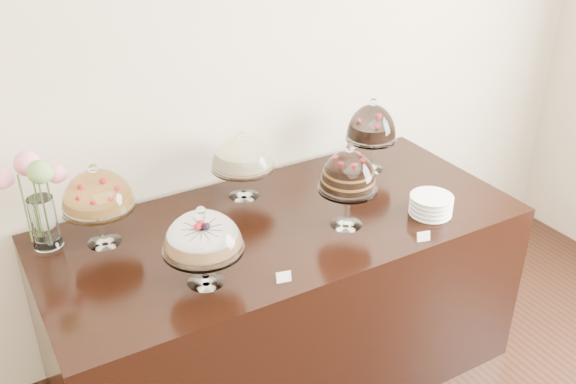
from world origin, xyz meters
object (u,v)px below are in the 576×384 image
flower_vase (37,194)px  display_counter (283,300)px  cake_stand_sugar_sponge (203,236)px  cake_stand_cheesecake (243,156)px  cake_stand_fruit_tart (97,193)px  plate_stack (431,205)px  cake_stand_choco_layer (348,174)px  cake_stand_dark_choco (372,126)px

flower_vase → display_counter: bearing=-19.3°
cake_stand_sugar_sponge → cake_stand_cheesecake: size_ratio=1.00×
cake_stand_fruit_tart → flower_vase: bearing=155.5°
flower_vase → cake_stand_cheesecake: bearing=-1.6°
display_counter → plate_stack: 0.85m
cake_stand_sugar_sponge → cake_stand_cheesecake: same height
cake_stand_cheesecake → flower_vase: 0.94m
cake_stand_fruit_tart → flower_vase: flower_vase is taller
cake_stand_cheesecake → plate_stack: size_ratio=1.77×
display_counter → cake_stand_cheesecake: cake_stand_cheesecake is taller
display_counter → flower_vase: 1.25m
cake_stand_sugar_sponge → cake_stand_cheesecake: (0.45, 0.56, 0.00)m
flower_vase → cake_stand_choco_layer: bearing=-22.5°
display_counter → plate_stack: size_ratio=11.35×
plate_stack → cake_stand_cheesecake: bearing=138.4°
cake_stand_sugar_sponge → plate_stack: cake_stand_sugar_sponge is taller
cake_stand_dark_choco → cake_stand_cheesecake: bearing=174.8°
display_counter → plate_stack: plate_stack is taller
cake_stand_dark_choco → cake_stand_sugar_sponge: bearing=-156.9°
cake_stand_sugar_sponge → cake_stand_choco_layer: 0.74m
cake_stand_fruit_tart → display_counter: bearing=-17.7°
cake_stand_sugar_sponge → cake_stand_dark_choco: size_ratio=0.86×
cake_stand_cheesecake → plate_stack: bearing=-41.6°
display_counter → cake_stand_cheesecake: 0.74m
cake_stand_dark_choco → flower_vase: 1.65m
display_counter → cake_stand_dark_choco: bearing=20.4°
cake_stand_sugar_sponge → plate_stack: 1.14m
cake_stand_dark_choco → flower_vase: bearing=176.8°
cake_stand_cheesecake → flower_vase: bearing=178.4°
flower_vase → cake_stand_sugar_sponge: bearing=-50.3°
flower_vase → cake_stand_dark_choco: bearing=-3.2°
plate_stack → cake_stand_sugar_sponge: bearing=178.1°
cake_stand_sugar_sponge → cake_stand_fruit_tart: (-0.27, 0.49, 0.03)m
cake_stand_dark_choco → cake_stand_fruit_tart: bearing=-179.6°
cake_stand_cheesecake → cake_stand_dark_choco: cake_stand_dark_choco is taller
cake_stand_cheesecake → cake_stand_dark_choco: bearing=-5.2°
display_counter → cake_stand_sugar_sponge: 0.86m
display_counter → cake_stand_dark_choco: cake_stand_dark_choco is taller
display_counter → flower_vase: (-0.98, 0.34, 0.70)m
display_counter → cake_stand_dark_choco: 1.00m
cake_stand_dark_choco → flower_vase: size_ratio=0.91×
cake_stand_cheesecake → flower_vase: (-0.94, 0.03, 0.03)m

